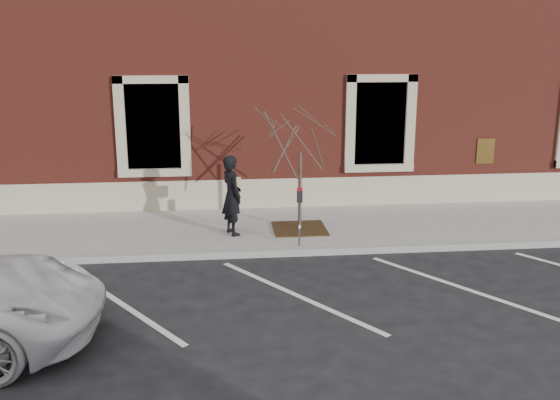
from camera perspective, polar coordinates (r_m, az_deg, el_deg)
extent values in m
plane|color=#28282B|center=(13.67, 0.26, -5.09)|extent=(120.00, 120.00, 0.00)
cube|color=#BBB9B0|center=(15.30, -0.44, -2.66)|extent=(40.00, 3.50, 0.15)
cube|color=#9E9E99|center=(13.60, 0.28, -4.86)|extent=(40.00, 0.12, 0.15)
cube|color=maroon|center=(20.62, -2.10, 12.82)|extent=(40.00, 8.50, 8.00)
cube|color=#B5A88A|center=(16.89, -1.03, 0.65)|extent=(40.00, 0.06, 0.80)
cube|color=black|center=(16.68, -11.48, 6.66)|extent=(1.40, 0.30, 2.20)
cube|color=#B5A88A|center=(16.72, -11.33, 2.51)|extent=(1.90, 0.20, 0.20)
cube|color=black|center=(17.18, 9.01, 6.99)|extent=(1.40, 0.30, 2.20)
cube|color=#B5A88A|center=(17.21, 8.99, 2.95)|extent=(1.90, 0.20, 0.20)
imported|color=black|center=(14.46, -4.43, 0.44)|extent=(0.68, 0.80, 1.87)
cylinder|color=#595B60|center=(13.69, 1.79, -2.22)|extent=(0.04, 0.04, 1.00)
cube|color=black|center=(13.53, 1.81, 0.34)|extent=(0.12, 0.09, 0.26)
cube|color=#A50B1D|center=(13.49, 1.81, 0.99)|extent=(0.11, 0.09, 0.06)
cube|color=white|center=(13.66, 1.81, -2.47)|extent=(0.05, 0.00, 0.07)
cube|color=#402A14|center=(15.03, 1.80, -2.62)|extent=(1.26, 1.26, 0.03)
cylinder|color=#49352C|center=(14.79, 1.83, 0.80)|extent=(0.08, 0.08, 1.88)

